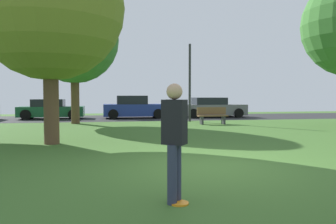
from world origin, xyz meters
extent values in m
plane|color=#3D6628|center=(0.00, 0.00, 0.00)|extent=(44.00, 44.00, 0.00)
cube|color=#28282B|center=(0.00, 16.00, 0.00)|extent=(44.00, 6.40, 0.01)
cylinder|color=brown|center=(-3.92, 4.19, 1.36)|extent=(0.47, 0.47, 2.72)
sphere|color=olive|center=(-3.92, 4.19, 4.33)|extent=(4.65, 4.65, 4.65)
cylinder|color=brown|center=(-3.89, 11.94, 1.49)|extent=(0.45, 0.45, 2.99)
sphere|color=#38702D|center=(-3.89, 11.94, 4.55)|extent=(4.74, 4.74, 4.74)
cylinder|color=#2D334C|center=(-1.19, -2.18, 0.42)|extent=(0.14, 0.14, 0.85)
cylinder|color=#2D334C|center=(-1.28, -2.31, 0.42)|extent=(0.14, 0.14, 0.85)
cube|color=black|center=(-1.24, -2.25, 1.16)|extent=(0.39, 0.36, 0.64)
sphere|color=tan|center=(-1.24, -2.25, 1.60)|extent=(0.23, 0.23, 0.23)
cylinder|color=orange|center=(-1.18, -2.32, 0.01)|extent=(0.27, 0.27, 0.03)
cube|color=#195633|center=(-5.75, 16.09, 0.48)|extent=(4.09, 1.72, 0.65)
cube|color=black|center=(-5.95, 16.09, 1.04)|extent=(1.96, 1.51, 0.47)
cylinder|color=black|center=(-4.32, 16.95, 0.32)|extent=(0.64, 0.22, 0.64)
cylinder|color=black|center=(-4.32, 15.23, 0.32)|extent=(0.64, 0.22, 0.64)
cylinder|color=black|center=(-7.18, 16.95, 0.32)|extent=(0.64, 0.22, 0.64)
cylinder|color=black|center=(-7.18, 15.23, 0.32)|extent=(0.64, 0.22, 0.64)
cube|color=#233893|center=(-0.35, 15.76, 0.55)|extent=(4.15, 1.73, 0.79)
cube|color=black|center=(-0.56, 15.76, 1.22)|extent=(1.99, 1.52, 0.57)
cylinder|color=black|center=(1.10, 16.63, 0.32)|extent=(0.64, 0.22, 0.64)
cylinder|color=black|center=(1.10, 14.90, 0.32)|extent=(0.64, 0.22, 0.64)
cylinder|color=black|center=(-1.80, 16.63, 0.32)|extent=(0.64, 0.22, 0.64)
cylinder|color=black|center=(-1.80, 14.90, 0.32)|extent=(0.64, 0.22, 0.64)
cube|color=slate|center=(5.05, 15.75, 0.52)|extent=(4.53, 1.85, 0.74)
cube|color=black|center=(4.82, 15.75, 1.13)|extent=(2.17, 1.63, 0.48)
cylinder|color=black|center=(6.63, 16.67, 0.32)|extent=(0.64, 0.22, 0.64)
cylinder|color=black|center=(6.63, 14.82, 0.32)|extent=(0.64, 0.22, 0.64)
cylinder|color=black|center=(3.46, 16.67, 0.32)|extent=(0.64, 0.22, 0.64)
cylinder|color=black|center=(3.46, 14.82, 0.32)|extent=(0.64, 0.22, 0.64)
cube|color=brown|center=(3.31, 10.20, 0.45)|extent=(1.60, 0.44, 0.06)
cube|color=brown|center=(3.31, 10.40, 0.70)|extent=(1.60, 0.06, 0.40)
cube|color=#333338|center=(3.91, 10.20, 0.23)|extent=(0.10, 0.40, 0.45)
cube|color=#333338|center=(2.71, 10.20, 0.23)|extent=(0.10, 0.40, 0.45)
cylinder|color=#2D2D33|center=(2.55, 12.20, 2.25)|extent=(0.14, 0.14, 4.50)
camera|label=1|loc=(-2.18, -6.94, 1.55)|focal=36.15mm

